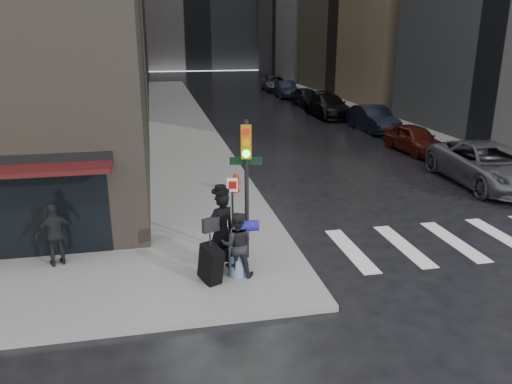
{
  "coord_description": "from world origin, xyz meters",
  "views": [
    {
      "loc": [
        -1.71,
        -11.03,
        5.83
      ],
      "look_at": [
        1.15,
        2.83,
        1.3
      ],
      "focal_mm": 35.0,
      "sensor_mm": 36.0,
      "label": 1
    }
  ],
  "objects_px": {
    "parked_car_1": "(415,139)",
    "parked_car_2": "(373,119)",
    "parked_car_4": "(307,97)",
    "parked_car_5": "(286,89)",
    "man_overcoat": "(219,236)",
    "fire_hydrant": "(236,184)",
    "man_jeans": "(237,244)",
    "man_greycoat": "(55,234)",
    "parked_car_3": "(328,106)",
    "parked_car_6": "(275,83)",
    "traffic_light": "(245,172)",
    "parked_car_0": "(488,165)"
  },
  "relations": [
    {
      "from": "man_jeans",
      "to": "parked_car_6",
      "type": "height_order",
      "value": "man_jeans"
    },
    {
      "from": "fire_hydrant",
      "to": "parked_car_4",
      "type": "height_order",
      "value": "parked_car_4"
    },
    {
      "from": "parked_car_1",
      "to": "parked_car_5",
      "type": "xyz_separation_m",
      "value": [
        -0.54,
        23.23,
        0.06
      ]
    },
    {
      "from": "man_jeans",
      "to": "parked_car_6",
      "type": "xyz_separation_m",
      "value": [
        10.99,
        40.89,
        -0.22
      ]
    },
    {
      "from": "parked_car_5",
      "to": "parked_car_3",
      "type": "bearing_deg",
      "value": -85.8
    },
    {
      "from": "parked_car_4",
      "to": "parked_car_6",
      "type": "bearing_deg",
      "value": 85.26
    },
    {
      "from": "man_jeans",
      "to": "parked_car_5",
      "type": "distance_m",
      "value": 36.65
    },
    {
      "from": "man_jeans",
      "to": "man_greycoat",
      "type": "distance_m",
      "value": 4.64
    },
    {
      "from": "parked_car_2",
      "to": "parked_car_6",
      "type": "bearing_deg",
      "value": 89.62
    },
    {
      "from": "traffic_light",
      "to": "parked_car_0",
      "type": "xyz_separation_m",
      "value": [
        10.76,
        5.14,
        -1.68
      ]
    },
    {
      "from": "parked_car_3",
      "to": "man_jeans",
      "type": "bearing_deg",
      "value": -115.8
    },
    {
      "from": "fire_hydrant",
      "to": "parked_car_0",
      "type": "xyz_separation_m",
      "value": [
        10.07,
        -0.59,
        0.36
      ]
    },
    {
      "from": "man_overcoat",
      "to": "parked_car_6",
      "type": "distance_m",
      "value": 42.15
    },
    {
      "from": "parked_car_3",
      "to": "parked_car_6",
      "type": "height_order",
      "value": "parked_car_3"
    },
    {
      "from": "traffic_light",
      "to": "parked_car_2",
      "type": "bearing_deg",
      "value": 68.3
    },
    {
      "from": "man_greycoat",
      "to": "parked_car_3",
      "type": "distance_m",
      "value": 26.6
    },
    {
      "from": "parked_car_3",
      "to": "parked_car_4",
      "type": "bearing_deg",
      "value": 86.84
    },
    {
      "from": "man_greycoat",
      "to": "parked_car_0",
      "type": "relative_size",
      "value": 0.28
    },
    {
      "from": "traffic_light",
      "to": "parked_car_0",
      "type": "bearing_deg",
      "value": 37.39
    },
    {
      "from": "fire_hydrant",
      "to": "parked_car_0",
      "type": "bearing_deg",
      "value": -3.34
    },
    {
      "from": "traffic_light",
      "to": "parked_car_4",
      "type": "relative_size",
      "value": 0.83
    },
    {
      "from": "man_greycoat",
      "to": "parked_car_1",
      "type": "xyz_separation_m",
      "value": [
        15.53,
        10.33,
        -0.29
      ]
    },
    {
      "from": "man_overcoat",
      "to": "parked_car_5",
      "type": "height_order",
      "value": "man_overcoat"
    },
    {
      "from": "parked_car_2",
      "to": "parked_car_3",
      "type": "height_order",
      "value": "parked_car_3"
    },
    {
      "from": "parked_car_1",
      "to": "parked_car_2",
      "type": "height_order",
      "value": "parked_car_2"
    },
    {
      "from": "traffic_light",
      "to": "parked_car_0",
      "type": "height_order",
      "value": "traffic_light"
    },
    {
      "from": "man_greycoat",
      "to": "parked_car_1",
      "type": "distance_m",
      "value": 18.65
    },
    {
      "from": "man_overcoat",
      "to": "fire_hydrant",
      "type": "xyz_separation_m",
      "value": [
        1.46,
        6.33,
        -0.62
      ]
    },
    {
      "from": "fire_hydrant",
      "to": "parked_car_5",
      "type": "relative_size",
      "value": 0.15
    },
    {
      "from": "man_greycoat",
      "to": "parked_car_6",
      "type": "distance_m",
      "value": 42.26
    },
    {
      "from": "traffic_light",
      "to": "man_overcoat",
      "type": "bearing_deg",
      "value": -129.92
    },
    {
      "from": "parked_car_2",
      "to": "parked_car_6",
      "type": "relative_size",
      "value": 0.86
    },
    {
      "from": "traffic_light",
      "to": "parked_car_2",
      "type": "height_order",
      "value": "traffic_light"
    },
    {
      "from": "parked_car_3",
      "to": "parked_car_1",
      "type": "bearing_deg",
      "value": -88.95
    },
    {
      "from": "man_greycoat",
      "to": "parked_car_2",
      "type": "height_order",
      "value": "man_greycoat"
    },
    {
      "from": "parked_car_1",
      "to": "parked_car_6",
      "type": "height_order",
      "value": "parked_car_6"
    },
    {
      "from": "man_jeans",
      "to": "parked_car_6",
      "type": "relative_size",
      "value": 0.3
    },
    {
      "from": "traffic_light",
      "to": "man_jeans",
      "type": "bearing_deg",
      "value": -101.09
    },
    {
      "from": "parked_car_3",
      "to": "parked_car_5",
      "type": "xyz_separation_m",
      "value": [
        -0.04,
        11.61,
        -0.05
      ]
    },
    {
      "from": "parked_car_1",
      "to": "parked_car_5",
      "type": "height_order",
      "value": "parked_car_5"
    },
    {
      "from": "man_jeans",
      "to": "parked_car_2",
      "type": "bearing_deg",
      "value": -111.76
    },
    {
      "from": "fire_hydrant",
      "to": "parked_car_1",
      "type": "xyz_separation_m",
      "value": [
        10.06,
        5.22,
        0.23
      ]
    },
    {
      "from": "man_jeans",
      "to": "traffic_light",
      "type": "distance_m",
      "value": 1.82
    },
    {
      "from": "parked_car_1",
      "to": "parked_car_4",
      "type": "xyz_separation_m",
      "value": [
        -0.32,
        17.42,
        0.05
      ]
    },
    {
      "from": "parked_car_0",
      "to": "parked_car_3",
      "type": "bearing_deg",
      "value": 95.12
    },
    {
      "from": "parked_car_2",
      "to": "parked_car_6",
      "type": "xyz_separation_m",
      "value": [
        -0.51,
        23.23,
        -0.01
      ]
    },
    {
      "from": "man_jeans",
      "to": "parked_car_2",
      "type": "xyz_separation_m",
      "value": [
        11.5,
        17.66,
        -0.2
      ]
    },
    {
      "from": "parked_car_4",
      "to": "parked_car_1",
      "type": "bearing_deg",
      "value": -92.89
    },
    {
      "from": "man_overcoat",
      "to": "fire_hydrant",
      "type": "height_order",
      "value": "man_overcoat"
    },
    {
      "from": "man_jeans",
      "to": "parked_car_5",
      "type": "xyz_separation_m",
      "value": [
        10.61,
        35.08,
        -0.21
      ]
    }
  ]
}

